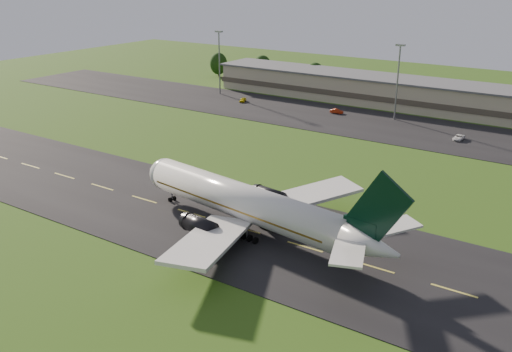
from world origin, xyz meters
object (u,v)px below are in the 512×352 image
Objects in this scene: service_vehicle_a at (243,100)px; airliner at (248,204)px; light_mast_centre at (398,73)px; service_vehicle_b at (337,111)px; service_vehicle_c at (459,137)px; terminal at (420,96)px; light_mast_west at (219,55)px.

airliner is at bearing -73.77° from service_vehicle_a.
light_mast_centre is at bearing -12.80° from service_vehicle_a.
service_vehicle_b is (30.79, 2.80, -0.01)m from service_vehicle_a.
terminal is at bearing 126.65° from service_vehicle_c.
airliner is 91.99m from service_vehicle_a.
light_mast_centre is 20.30m from service_vehicle_b.
light_mast_west is 5.54× the size of service_vehicle_a.
light_mast_west is 5.45× the size of service_vehicle_b.
service_vehicle_a is 0.85× the size of service_vehicle_c.
terminal is 7.13× the size of light_mast_centre.
service_vehicle_a is at bearing 133.51° from airliner.
light_mast_west is at bearing 79.37° from service_vehicle_b.
light_mast_west is 1.00× the size of light_mast_centre.
service_vehicle_a is 67.32m from service_vehicle_c.
light_mast_west and light_mast_centre have the same top height.
light_mast_west is at bearing 137.59° from service_vehicle_a.
terminal is at bearing 4.67° from service_vehicle_a.
airliner is at bearing -50.20° from light_mast_west.
light_mast_centre is at bearing 0.00° from light_mast_west.
service_vehicle_b is (-17.53, -18.91, -3.28)m from terminal.
light_mast_centre is 5.45× the size of service_vehicle_b.
light_mast_centre reaches higher than service_vehicle_a.
service_vehicle_b is at bearing -170.41° from light_mast_centre.
service_vehicle_c is at bearing -23.55° from service_vehicle_a.
service_vehicle_b is (-22.89, 77.39, -3.95)m from airliner.
service_vehicle_b is 37.13m from service_vehicle_c.
service_vehicle_a reaches higher than service_vehicle_c.
terminal is at bearing 85.05° from light_mast_centre.
service_vehicle_a is at bearing 177.16° from service_vehicle_c.
light_mast_centre is (-6.76, 80.12, 8.08)m from airliner.
light_mast_centre is at bearing -87.48° from service_vehicle_b.
light_mast_centre is 48.75m from service_vehicle_a.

